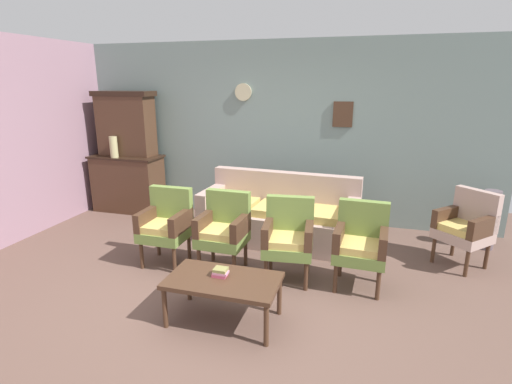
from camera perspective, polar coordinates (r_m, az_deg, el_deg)
name	(u,v)px	position (r m, az deg, el deg)	size (l,w,h in m)	color
ground_plane	(222,299)	(4.07, -4.94, -15.33)	(7.68, 7.68, 0.00)	brown
wall_back_with_decor	(282,133)	(6.06, 3.81, 8.63)	(6.40, 0.09, 2.70)	gray
side_cabinet	(128,183)	(6.89, -18.09, 1.25)	(1.16, 0.55, 0.93)	#472D1E
cabinet_upper_hutch	(126,123)	(6.79, -18.42, 9.48)	(0.99, 0.38, 1.03)	#472D1E
vase_on_cabinet	(114,147)	(6.68, -20.02, 6.18)	(0.12, 0.12, 0.34)	tan
floral_couch	(279,218)	(5.33, 3.38, -3.74)	(2.13, 0.93, 0.90)	tan
armchair_row_middle	(166,223)	(4.74, -12.94, -4.41)	(0.52, 0.49, 0.90)	olive
armchair_by_doorway	(224,228)	(4.48, -4.71, -5.22)	(0.53, 0.50, 0.90)	olive
armchair_near_cabinet	(289,236)	(4.26, 4.76, -6.36)	(0.57, 0.55, 0.90)	olive
armchair_near_couch_end	(361,242)	(4.24, 15.03, -7.00)	(0.54, 0.52, 0.90)	olive
wingback_chair_by_fireplace	(466,225)	(5.17, 28.29, -4.26)	(0.71, 0.71, 0.90)	tan
coffee_table	(223,283)	(3.58, -4.79, -13.08)	(1.00, 0.56, 0.42)	#472D1E
book_stack_on_table	(220,272)	(3.58, -5.21, -11.57)	(0.14, 0.10, 0.08)	#C94F6E
floor_vase_by_wall	(489,220)	(5.87, 30.81, -3.50)	(0.20, 0.20, 0.78)	#5D5056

